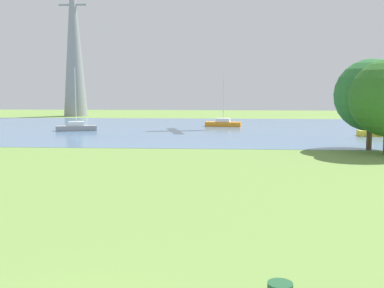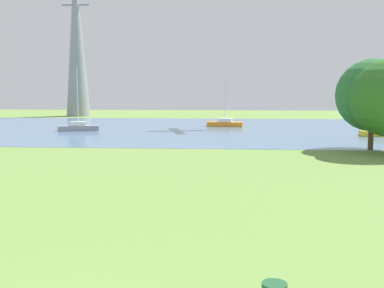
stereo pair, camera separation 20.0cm
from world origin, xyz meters
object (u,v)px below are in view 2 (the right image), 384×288
Objects in this scene: sailboat_yellow at (383,132)px; tree_west_far at (373,95)px; sailboat_gray at (78,127)px; sailboat_orange at (225,123)px; electricity_pylon at (76,37)px.

sailboat_yellow reaches higher than tree_west_far.
tree_west_far is at bearing -27.21° from sailboat_gray.
electricity_pylon is (-27.76, 22.55, 14.20)m from sailboat_orange.
tree_west_far is 0.26× the size of electricity_pylon.
electricity_pylon reaches higher than tree_west_far.
sailboat_gray is 1.01× the size of tree_west_far.
sailboat_gray is 0.26× the size of electricity_pylon.
electricity_pylon is at bearing 131.20° from tree_west_far.
sailboat_yellow is 12.83m from tree_west_far.
sailboat_orange is at bearing -39.09° from electricity_pylon.
sailboat_orange is at bearing 117.79° from tree_west_far.
sailboat_yellow is at bearing -6.90° from sailboat_gray.
sailboat_yellow is at bearing -34.95° from sailboat_orange.
sailboat_yellow is at bearing 66.86° from tree_west_far.
sailboat_gray is 33.93m from tree_west_far.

